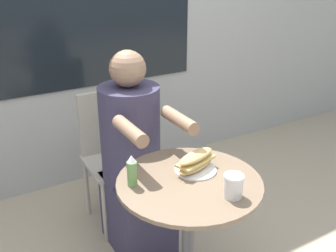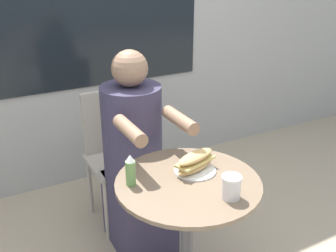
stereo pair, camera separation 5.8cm
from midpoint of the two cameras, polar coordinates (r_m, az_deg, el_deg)
cafe_table at (r=1.93m, az=3.71°, el=-12.77°), size 0.68×0.68×0.70m
diner_chair at (r=2.58m, az=-7.16°, el=-2.70°), size 0.38×0.38×0.87m
seated_diner at (r=2.30m, az=-3.98°, el=-5.99°), size 0.34×0.61×1.20m
sandwich_on_plate at (r=1.88m, az=4.85°, el=-5.37°), size 0.24×0.20×0.10m
drink_cup at (r=1.70m, az=10.13°, el=-8.72°), size 0.09×0.09×0.10m
condiment_bottle at (r=1.76m, az=-4.52°, el=-6.44°), size 0.05×0.05×0.15m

